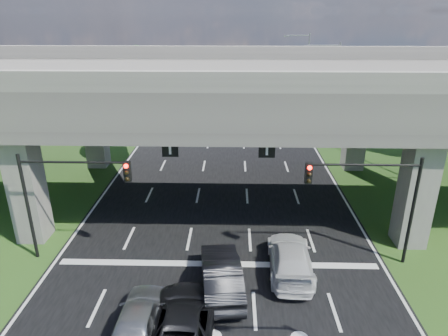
{
  "coord_description": "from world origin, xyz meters",
  "views": [
    {
      "loc": [
        0.79,
        -14.46,
        12.66
      ],
      "look_at": [
        0.19,
        9.17,
        3.32
      ],
      "focal_mm": 32.0,
      "sensor_mm": 36.0,
      "label": 1
    }
  ],
  "objects_px": {
    "signal_left": "(65,188)",
    "car_trailing": "(184,322)",
    "car_white": "(290,258)",
    "car_dark": "(221,274)",
    "signal_right": "(373,192)",
    "car_silver": "(139,319)",
    "streetlight_far": "(332,87)",
    "streetlight_beyond": "(304,66)"
  },
  "relations": [
    {
      "from": "car_silver",
      "to": "car_white",
      "type": "bearing_deg",
      "value": -144.9
    },
    {
      "from": "signal_right",
      "to": "car_trailing",
      "type": "relative_size",
      "value": 1.09
    },
    {
      "from": "signal_right",
      "to": "car_silver",
      "type": "height_order",
      "value": "signal_right"
    },
    {
      "from": "car_dark",
      "to": "signal_right",
      "type": "bearing_deg",
      "value": -168.34
    },
    {
      "from": "signal_left",
      "to": "signal_right",
      "type": "bearing_deg",
      "value": 0.0
    },
    {
      "from": "streetlight_far",
      "to": "car_white",
      "type": "relative_size",
      "value": 1.87
    },
    {
      "from": "car_dark",
      "to": "car_trailing",
      "type": "bearing_deg",
      "value": 58.64
    },
    {
      "from": "car_silver",
      "to": "car_white",
      "type": "distance_m",
      "value": 8.19
    },
    {
      "from": "streetlight_beyond",
      "to": "car_trailing",
      "type": "distance_m",
      "value": 43.42
    },
    {
      "from": "car_white",
      "to": "signal_left",
      "type": "bearing_deg",
      "value": -2.45
    },
    {
      "from": "signal_right",
      "to": "streetlight_beyond",
      "type": "bearing_deg",
      "value": 86.39
    },
    {
      "from": "car_dark",
      "to": "car_white",
      "type": "height_order",
      "value": "car_dark"
    },
    {
      "from": "streetlight_far",
      "to": "car_silver",
      "type": "height_order",
      "value": "streetlight_far"
    },
    {
      "from": "signal_right",
      "to": "streetlight_beyond",
      "type": "height_order",
      "value": "streetlight_beyond"
    },
    {
      "from": "car_trailing",
      "to": "car_white",
      "type": "bearing_deg",
      "value": -136.11
    },
    {
      "from": "signal_right",
      "to": "signal_left",
      "type": "distance_m",
      "value": 15.65
    },
    {
      "from": "car_silver",
      "to": "car_white",
      "type": "xyz_separation_m",
      "value": [
        6.81,
        4.54,
        -0.01
      ]
    },
    {
      "from": "signal_left",
      "to": "car_dark",
      "type": "relative_size",
      "value": 1.16
    },
    {
      "from": "streetlight_beyond",
      "to": "car_white",
      "type": "relative_size",
      "value": 1.87
    },
    {
      "from": "streetlight_far",
      "to": "car_trailing",
      "type": "distance_m",
      "value": 28.44
    },
    {
      "from": "signal_right",
      "to": "car_silver",
      "type": "distance_m",
      "value": 12.65
    },
    {
      "from": "signal_left",
      "to": "streetlight_far",
      "type": "bearing_deg",
      "value": 48.22
    },
    {
      "from": "signal_left",
      "to": "car_white",
      "type": "distance_m",
      "value": 12.1
    },
    {
      "from": "streetlight_beyond",
      "to": "car_trailing",
      "type": "bearing_deg",
      "value": -105.15
    },
    {
      "from": "signal_left",
      "to": "streetlight_far",
      "type": "distance_m",
      "value": 26.95
    },
    {
      "from": "signal_left",
      "to": "car_silver",
      "type": "relative_size",
      "value": 1.3
    },
    {
      "from": "signal_left",
      "to": "car_dark",
      "type": "xyz_separation_m",
      "value": [
        8.08,
        -2.49,
        -3.3
      ]
    },
    {
      "from": "car_trailing",
      "to": "streetlight_beyond",
      "type": "bearing_deg",
      "value": -104.48
    },
    {
      "from": "signal_right",
      "to": "streetlight_far",
      "type": "relative_size",
      "value": 0.6
    },
    {
      "from": "signal_right",
      "to": "signal_left",
      "type": "xyz_separation_m",
      "value": [
        -15.65,
        0.0,
        0.0
      ]
    },
    {
      "from": "signal_left",
      "to": "car_silver",
      "type": "xyz_separation_m",
      "value": [
        4.76,
        -5.49,
        -3.37
      ]
    },
    {
      "from": "signal_left",
      "to": "car_trailing",
      "type": "height_order",
      "value": "signal_left"
    },
    {
      "from": "signal_right",
      "to": "car_trailing",
      "type": "xyz_separation_m",
      "value": [
        -8.99,
        -5.57,
        -3.39
      ]
    },
    {
      "from": "signal_left",
      "to": "streetlight_beyond",
      "type": "relative_size",
      "value": 0.6
    },
    {
      "from": "car_dark",
      "to": "car_white",
      "type": "bearing_deg",
      "value": -162.71
    },
    {
      "from": "signal_right",
      "to": "car_trailing",
      "type": "bearing_deg",
      "value": -148.25
    },
    {
      "from": "signal_left",
      "to": "car_dark",
      "type": "bearing_deg",
      "value": -17.1
    },
    {
      "from": "streetlight_far",
      "to": "car_white",
      "type": "bearing_deg",
      "value": -106.82
    },
    {
      "from": "signal_left",
      "to": "car_trailing",
      "type": "relative_size",
      "value": 1.09
    },
    {
      "from": "signal_left",
      "to": "car_trailing",
      "type": "bearing_deg",
      "value": -39.91
    },
    {
      "from": "streetlight_far",
      "to": "car_dark",
      "type": "distance_m",
      "value": 25.09
    },
    {
      "from": "car_dark",
      "to": "car_white",
      "type": "distance_m",
      "value": 3.82
    }
  ]
}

